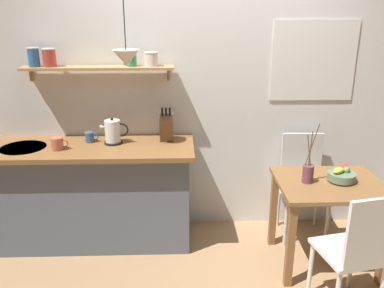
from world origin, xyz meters
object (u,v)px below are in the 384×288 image
twig_vase (308,173)px  dining_chair_far (302,181)px  coffee_mug_by_sink (58,144)px  dining_chair_near (357,249)px  dining_table (328,198)px  electric_kettle (113,132)px  coffee_mug_spare (90,137)px  fruit_bowl (342,175)px  knife_block (166,127)px  pendant_lamp (126,58)px

twig_vase → dining_chair_far: bearing=75.6°
twig_vase → coffee_mug_by_sink: bearing=171.8°
twig_vase → dining_chair_near: bearing=-74.7°
dining_chair_near → twig_vase: bearing=105.3°
dining_table → dining_chair_far: dining_chair_far is taller
dining_chair_near → coffee_mug_by_sink: bearing=157.4°
dining_table → coffee_mug_by_sink: (-2.18, 0.30, 0.38)m
dining_table → electric_kettle: bearing=165.8°
dining_table → coffee_mug_spare: size_ratio=7.14×
dining_chair_near → fruit_bowl: size_ratio=4.35×
fruit_bowl → knife_block: knife_block is taller
fruit_bowl → coffee_mug_spare: coffee_mug_spare is taller
electric_kettle → coffee_mug_by_sink: bearing=-161.4°
dining_chair_near → twig_vase: (-0.17, 0.62, 0.29)m
coffee_mug_by_sink → dining_chair_far: bearing=5.7°
coffee_mug_spare → pendant_lamp: size_ratio=0.23×
dining_chair_far → coffee_mug_spare: size_ratio=8.19×
twig_vase → coffee_mug_by_sink: size_ratio=3.48×
coffee_mug_by_sink → dining_chair_near: bearing=-22.6°
dining_table → pendant_lamp: 1.94m
dining_chair_far → electric_kettle: (-1.70, -0.06, 0.51)m
fruit_bowl → electric_kettle: 1.91m
dining_table → pendant_lamp: pendant_lamp is taller
dining_table → coffee_mug_spare: (-1.96, 0.48, 0.37)m
dining_table → fruit_bowl: (0.09, 0.02, 0.19)m
electric_kettle → dining_table: bearing=-14.2°
dining_table → coffee_mug_by_sink: 2.24m
dining_chair_far → knife_block: size_ratio=3.07×
twig_vase → coffee_mug_spare: bearing=165.0°
dining_chair_far → coffee_mug_spare: bearing=-179.3°
dining_table → fruit_bowl: fruit_bowl is taller
dining_chair_far → coffee_mug_by_sink: bearing=-174.3°
coffee_mug_spare → fruit_bowl: bearing=-12.7°
dining_chair_near → coffee_mug_spare: 2.27m
dining_chair_far → coffee_mug_by_sink: size_ratio=6.80×
coffee_mug_by_sink → coffee_mug_spare: size_ratio=1.20×
dining_chair_near → twig_vase: twig_vase is taller
dining_chair_near → dining_chair_far: size_ratio=1.01×
twig_vase → electric_kettle: bearing=164.5°
electric_kettle → knife_block: 0.46m
dining_table → coffee_mug_by_sink: bearing=172.2°
fruit_bowl → coffee_mug_by_sink: coffee_mug_by_sink is taller
coffee_mug_by_sink → fruit_bowl: bearing=-6.9°
dining_chair_far → coffee_mug_by_sink: 2.19m
dining_table → dining_chair_far: 0.52m
twig_vase → electric_kettle: (-1.57, 0.43, 0.21)m
dining_chair_far → twig_vase: bearing=-104.4°
twig_vase → knife_block: 1.24m
dining_chair_near → pendant_lamp: size_ratio=1.92×
knife_block → pendant_lamp: (-0.29, -0.19, 0.62)m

